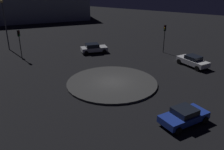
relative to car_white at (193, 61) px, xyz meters
name	(u,v)px	position (x,y,z in m)	size (l,w,h in m)	color
ground_plane	(112,84)	(-10.25, 6.68, -0.76)	(117.75, 117.75, 0.00)	black
roundabout_island	(112,83)	(-10.25, 6.68, -0.66)	(10.20, 10.20, 0.21)	#383838
car_white	(193,61)	(0.00, 0.00, 0.00)	(3.77, 4.71, 1.47)	white
car_blue	(184,116)	(-14.40, -2.40, -0.04)	(4.55, 3.74, 1.39)	#1E38A5
car_silver	(94,48)	(-1.25, 14.95, 0.00)	(4.15, 4.08, 1.47)	silver
traffic_light_east	(165,33)	(4.15, 5.42, 2.31)	(0.37, 0.32, 4.33)	#2D2D2D
traffic_light_north	(19,39)	(-8.82, 22.50, 2.24)	(0.32, 0.37, 4.22)	#2D2D2D
streetlamp_north	(5,20)	(-6.50, 27.98, 4.02)	(0.44, 0.44, 7.84)	#4C4C51
store_building	(22,6)	(15.53, 48.38, 2.76)	(35.48, 33.68, 7.05)	#8C939E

